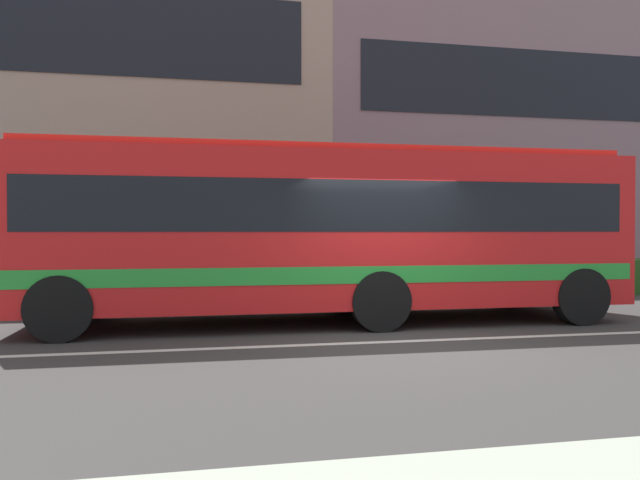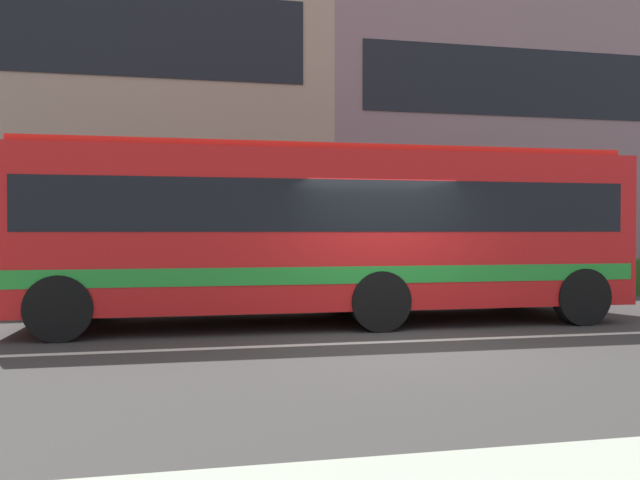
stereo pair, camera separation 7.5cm
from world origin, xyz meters
The scene contains 5 objects.
ground_plane centered at (0.00, 0.00, 0.00)m, with size 160.00×160.00×0.00m, color #3B3937.
lane_centre_line centered at (0.00, 0.00, 0.00)m, with size 60.00×0.16×0.01m, color silver.
hedge_row_far centered at (3.50, 5.57, 0.45)m, with size 14.08×1.10×0.89m, color #26521C.
apartment_block_right centered at (13.17, 16.45, 5.85)m, with size 23.59×11.55×11.69m.
transit_bus centered at (-0.67, 2.15, 1.71)m, with size 10.68×2.74×3.10m.
Camera 1 is at (-3.00, -8.65, 1.66)m, focal length 34.23 mm.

